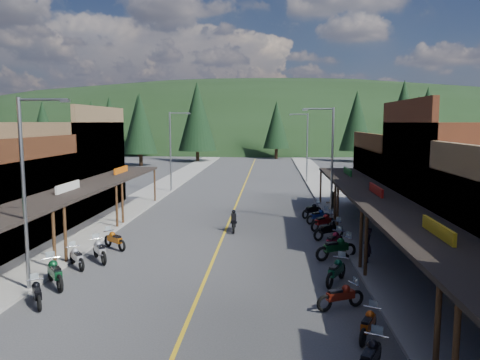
% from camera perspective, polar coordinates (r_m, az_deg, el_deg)
% --- Properties ---
extents(ground, '(220.00, 220.00, 0.00)m').
position_cam_1_polar(ground, '(25.30, -3.00, -9.04)').
color(ground, '#38383A').
rests_on(ground, ground).
extents(centerline, '(0.15, 90.00, 0.01)m').
position_cam_1_polar(centerline, '(44.78, -0.01, -1.93)').
color(centerline, gold).
rests_on(centerline, ground).
extents(sidewalk_west, '(3.40, 94.00, 0.15)m').
position_cam_1_polar(sidewalk_west, '(46.15, -10.86, -1.70)').
color(sidewalk_west, gray).
rests_on(sidewalk_west, ground).
extents(sidewalk_east, '(3.40, 94.00, 0.15)m').
position_cam_1_polar(sidewalk_east, '(45.06, 11.10, -1.91)').
color(sidewalk_east, gray).
rests_on(sidewalk_east, ground).
extents(shop_west_3, '(10.90, 10.20, 8.20)m').
position_cam_1_polar(shop_west_3, '(39.31, -21.38, 1.49)').
color(shop_west_3, brown).
rests_on(shop_west_3, ground).
extents(shop_east_2, '(10.90, 9.00, 8.20)m').
position_cam_1_polar(shop_east_2, '(28.26, 26.38, -0.77)').
color(shop_east_2, '#562B19').
rests_on(shop_east_2, ground).
extents(shop_east_3, '(10.90, 10.20, 6.20)m').
position_cam_1_polar(shop_east_3, '(37.34, 20.62, -0.27)').
color(shop_east_3, '#4C2D16').
rests_on(shop_east_3, ground).
extents(streetlight_0, '(2.16, 0.18, 8.00)m').
position_cam_1_polar(streetlight_0, '(20.79, -24.55, -0.63)').
color(streetlight_0, gray).
rests_on(streetlight_0, ground).
extents(streetlight_1, '(2.16, 0.18, 8.00)m').
position_cam_1_polar(streetlight_1, '(47.24, -8.32, 3.91)').
color(streetlight_1, gray).
rests_on(streetlight_1, ground).
extents(streetlight_2, '(2.16, 0.18, 8.00)m').
position_cam_1_polar(streetlight_2, '(32.49, 10.92, 2.44)').
color(streetlight_2, gray).
rests_on(streetlight_2, ground).
extents(streetlight_3, '(2.16, 0.18, 8.00)m').
position_cam_1_polar(streetlight_3, '(54.35, 8.04, 4.32)').
color(streetlight_3, gray).
rests_on(streetlight_3, ground).
extents(ridge_hill, '(310.00, 140.00, 60.00)m').
position_cam_1_polar(ridge_hill, '(159.32, 2.69, 4.56)').
color(ridge_hill, black).
rests_on(ridge_hill, ground).
extents(pine_0, '(5.04, 5.04, 11.00)m').
position_cam_1_polar(pine_0, '(96.22, -22.89, 6.21)').
color(pine_0, black).
rests_on(pine_0, ground).
extents(pine_1, '(5.88, 5.88, 12.50)m').
position_cam_1_polar(pine_1, '(97.90, -12.31, 7.05)').
color(pine_1, black).
rests_on(pine_1, ground).
extents(pine_2, '(6.72, 6.72, 14.00)m').
position_cam_1_polar(pine_2, '(83.14, -5.24, 7.73)').
color(pine_2, black).
rests_on(pine_2, ground).
extents(pine_3, '(5.04, 5.04, 11.00)m').
position_cam_1_polar(pine_3, '(90.14, 4.46, 6.72)').
color(pine_3, black).
rests_on(pine_3, ground).
extents(pine_4, '(5.88, 5.88, 12.50)m').
position_cam_1_polar(pine_4, '(85.48, 14.02, 7.02)').
color(pine_4, black).
rests_on(pine_4, ground).
extents(pine_5, '(6.72, 6.72, 14.00)m').
position_cam_1_polar(pine_5, '(101.05, 21.83, 7.13)').
color(pine_5, black).
rests_on(pine_5, ground).
extents(pine_7, '(5.88, 5.88, 12.50)m').
position_cam_1_polar(pine_7, '(106.04, -15.60, 6.95)').
color(pine_7, black).
rests_on(pine_7, ground).
extents(pine_8, '(4.48, 4.48, 10.00)m').
position_cam_1_polar(pine_8, '(68.80, -17.58, 5.89)').
color(pine_8, black).
rests_on(pine_8, ground).
extents(pine_9, '(4.93, 4.93, 10.80)m').
position_cam_1_polar(pine_9, '(72.29, 20.83, 6.12)').
color(pine_9, black).
rests_on(pine_9, ground).
extents(pine_10, '(5.38, 5.38, 11.60)m').
position_cam_1_polar(pine_10, '(77.02, -12.10, 6.76)').
color(pine_10, black).
rests_on(pine_10, ground).
extents(pine_11, '(5.82, 5.82, 12.40)m').
position_cam_1_polar(pine_11, '(64.45, 19.27, 6.84)').
color(pine_11, black).
rests_on(pine_11, ground).
extents(bike_west_4, '(1.55, 1.91, 1.07)m').
position_cam_1_polar(bike_west_4, '(20.02, -23.53, -12.43)').
color(bike_west_4, black).
rests_on(bike_west_4, ground).
extents(bike_west_5, '(2.05, 2.33, 1.34)m').
position_cam_1_polar(bike_west_5, '(21.83, -21.64, -10.35)').
color(bike_west_5, '#0C3E1F').
rests_on(bike_west_5, ground).
extents(bike_west_6, '(1.79, 1.96, 1.14)m').
position_cam_1_polar(bike_west_6, '(24.22, -19.29, -8.77)').
color(bike_west_6, '#B0AFB5').
rests_on(bike_west_6, ground).
extents(bike_west_7, '(1.83, 2.22, 1.25)m').
position_cam_1_polar(bike_west_7, '(24.91, -16.75, -8.10)').
color(bike_west_7, '#A9A8AD').
rests_on(bike_west_7, ground).
extents(bike_west_8, '(1.98, 1.83, 1.16)m').
position_cam_1_polar(bike_west_8, '(27.02, -15.04, -6.95)').
color(bike_west_8, '#9F4F0B').
rests_on(bike_west_8, ground).
extents(bike_east_3, '(1.55, 2.16, 1.19)m').
position_cam_1_polar(bike_east_3, '(14.24, 15.59, -20.03)').
color(bike_east_3, black).
rests_on(bike_east_3, ground).
extents(bike_east_4, '(1.35, 1.94, 1.06)m').
position_cam_1_polar(bike_east_4, '(16.42, 15.37, -16.47)').
color(bike_east_4, '#AD400C').
rests_on(bike_east_4, ground).
extents(bike_east_5, '(2.06, 1.43, 1.13)m').
position_cam_1_polar(bike_east_5, '(18.49, 12.16, -13.53)').
color(bike_east_5, maroon).
rests_on(bike_east_5, ground).
extents(bike_east_6, '(1.64, 2.26, 1.24)m').
position_cam_1_polar(bike_east_6, '(21.16, 11.63, -10.68)').
color(bike_east_6, '#0B3B25').
rests_on(bike_east_6, ground).
extents(bike_east_7, '(2.44, 1.76, 1.34)m').
position_cam_1_polar(bike_east_7, '(24.67, 11.64, -7.99)').
color(bike_east_7, '#0B3919').
rests_on(bike_east_7, ground).
extents(bike_east_8, '(1.77, 2.24, 1.25)m').
position_cam_1_polar(bike_east_8, '(26.20, 11.35, -7.19)').
color(bike_east_8, maroon).
rests_on(bike_east_8, ground).
extents(bike_east_9, '(2.25, 1.85, 1.27)m').
position_cam_1_polar(bike_east_9, '(28.69, 10.78, -5.90)').
color(bike_east_9, black).
rests_on(bike_east_9, ground).
extents(bike_east_10, '(2.11, 2.02, 1.25)m').
position_cam_1_polar(bike_east_10, '(31.02, 10.11, -4.92)').
color(bike_east_10, maroon).
rests_on(bike_east_10, ground).
extents(bike_east_11, '(2.04, 1.67, 1.15)m').
position_cam_1_polar(bike_east_11, '(33.01, 9.55, -4.28)').
color(bike_east_11, navy).
rests_on(bike_east_11, ground).
extents(bike_east_12, '(1.98, 2.04, 1.22)m').
position_cam_1_polar(bike_east_12, '(34.93, 8.77, -3.57)').
color(bike_east_12, black).
rests_on(bike_east_12, ground).
extents(rider_on_bike, '(0.73, 1.94, 1.46)m').
position_cam_1_polar(rider_on_bike, '(30.28, -0.75, -5.19)').
color(rider_on_bike, black).
rests_on(rider_on_bike, ground).
extents(pedestrian_east_a, '(0.49, 0.67, 1.72)m').
position_cam_1_polar(pedestrian_east_a, '(24.04, 15.26, -7.65)').
color(pedestrian_east_a, '#241C2A').
rests_on(pedestrian_east_a, sidewalk_east).
extents(pedestrian_east_b, '(0.91, 0.58, 1.78)m').
position_cam_1_polar(pedestrian_east_b, '(35.26, 11.11, -2.81)').
color(pedestrian_east_b, brown).
rests_on(pedestrian_east_b, sidewalk_east).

